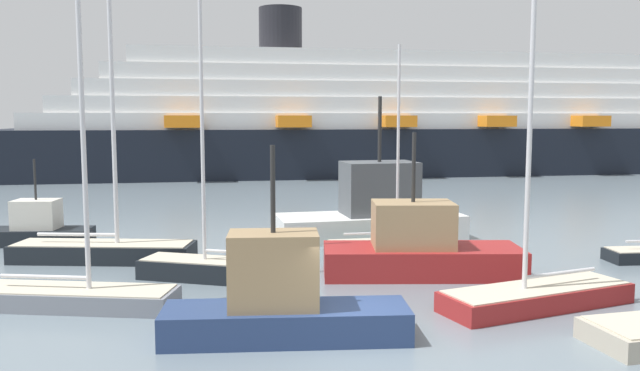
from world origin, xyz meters
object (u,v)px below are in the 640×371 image
at_px(fishing_boat_1, 33,229).
at_px(cruise_ship, 425,122).
at_px(fishing_boat_3, 419,249).
at_px(sailboat_1, 74,293).
at_px(sailboat_3, 388,243).
at_px(sailboat_5, 216,265).
at_px(sailboat_0, 104,246).
at_px(fishing_boat_0, 281,302).
at_px(fishing_boat_2, 374,211).
at_px(sailboat_7, 537,291).

relative_size(fishing_boat_1, cruise_ship, 0.06).
height_order(fishing_boat_1, fishing_boat_3, fishing_boat_3).
distance_m(sailboat_1, fishing_boat_1, 10.85).
bearing_deg(sailboat_3, cruise_ship, 68.79).
xyz_separation_m(sailboat_1, sailboat_5, (3.96, 2.89, 0.07)).
distance_m(sailboat_3, sailboat_5, 7.72).
distance_m(sailboat_0, sailboat_1, 6.24).
xyz_separation_m(sailboat_5, fishing_boat_1, (-8.43, 7.00, 0.19)).
distance_m(sailboat_0, fishing_boat_0, 11.55).
relative_size(sailboat_5, cruise_ship, 0.13).
distance_m(sailboat_1, sailboat_5, 4.91).
bearing_deg(cruise_ship, fishing_boat_2, -112.88).
xyz_separation_m(fishing_boat_1, fishing_boat_2, (15.24, 0.14, 0.57)).
height_order(sailboat_0, sailboat_3, sailboat_0).
height_order(sailboat_0, cruise_ship, cruise_ship).
bearing_deg(fishing_boat_3, fishing_boat_0, 55.08).
relative_size(sailboat_1, fishing_boat_2, 0.99).
bearing_deg(sailboat_0, fishing_boat_0, -47.11).
xyz_separation_m(sailboat_0, fishing_boat_3, (11.69, -3.37, 0.35)).
height_order(fishing_boat_1, fishing_boat_2, fishing_boat_2).
bearing_deg(sailboat_7, fishing_boat_2, -94.47).
bearing_deg(sailboat_3, sailboat_5, -155.78).
xyz_separation_m(fishing_boat_2, cruise_ship, (11.48, 34.45, 3.88)).
bearing_deg(fishing_boat_3, sailboat_5, 4.47).
xyz_separation_m(sailboat_7, fishing_boat_2, (-2.83, 11.31, 0.76)).
distance_m(fishing_boat_2, fishing_boat_3, 7.21).
bearing_deg(fishing_boat_1, sailboat_7, -27.78).
bearing_deg(sailboat_0, sailboat_7, -19.73).
xyz_separation_m(sailboat_5, cruise_ship, (18.28, 41.58, 4.64)).
bearing_deg(fishing_boat_3, cruise_ship, -100.06).
relative_size(sailboat_0, sailboat_7, 1.11).
relative_size(sailboat_5, fishing_boat_3, 1.47).
height_order(sailboat_3, sailboat_7, sailboat_7).
relative_size(sailboat_3, cruise_ship, 0.10).
bearing_deg(sailboat_3, fishing_boat_0, -120.02).
relative_size(sailboat_1, sailboat_5, 0.84).
relative_size(sailboat_7, fishing_boat_2, 1.28).
xyz_separation_m(sailboat_5, fishing_boat_2, (6.81, 7.14, 0.76)).
xyz_separation_m(sailboat_1, cruise_ship, (22.24, 44.48, 4.72)).
relative_size(sailboat_0, cruise_ship, 0.15).
xyz_separation_m(sailboat_1, fishing_boat_2, (10.77, 10.03, 0.83)).
bearing_deg(sailboat_7, sailboat_5, -41.93).
bearing_deg(cruise_ship, fishing_boat_1, -132.13).
distance_m(fishing_boat_0, fishing_boat_3, 7.96).
height_order(sailboat_0, fishing_boat_1, sailboat_0).
distance_m(fishing_boat_3, cruise_ship, 43.31).
bearing_deg(sailboat_5, fishing_boat_2, -113.79).
bearing_deg(fishing_boat_2, sailboat_0, -168.54).
height_order(sailboat_5, cruise_ship, cruise_ship).
bearing_deg(sailboat_0, sailboat_3, 9.96).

